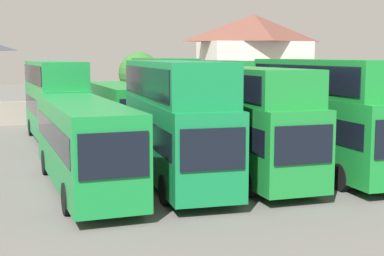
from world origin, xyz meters
The scene contains 12 objects.
ground centered at (0.00, 18.00, 0.00)m, with size 140.00×140.00×0.00m, color #605E5B.
depot_boundary_wall centered at (0.00, 23.40, 0.90)m, with size 56.00×0.50×1.80m, color gray.
bus_1 centered at (-5.36, 0.26, 2.01)m, with size 3.08×11.44×3.52m.
bus_2 centered at (-1.57, 0.29, 2.87)m, with size 2.90×10.59×5.10m.
bus_3 centered at (1.59, 0.48, 2.72)m, with size 2.76×10.46×4.82m.
bus_4 centered at (5.49, 0.45, 2.90)m, with size 2.60×10.87×5.16m.
bus_5 centered at (-5.60, 13.71, 2.80)m, with size 3.34×11.24×4.98m.
bus_6 centered at (-1.67, 13.21, 2.00)m, with size 2.85×10.82×3.50m.
bus_7 centered at (1.30, 13.89, 2.90)m, with size 3.11×11.84×5.16m.
bus_8 centered at (5.47, 13.51, 2.82)m, with size 3.04×11.67×5.00m.
house_terrace_centre centered at (15.01, 30.73, 4.79)m, with size 10.63×6.66×9.40m.
tree_left_of_lot centered at (2.30, 25.90, 3.79)m, with size 3.61×3.61×5.62m.
Camera 1 is at (-7.77, -22.28, 5.33)m, focal length 53.11 mm.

